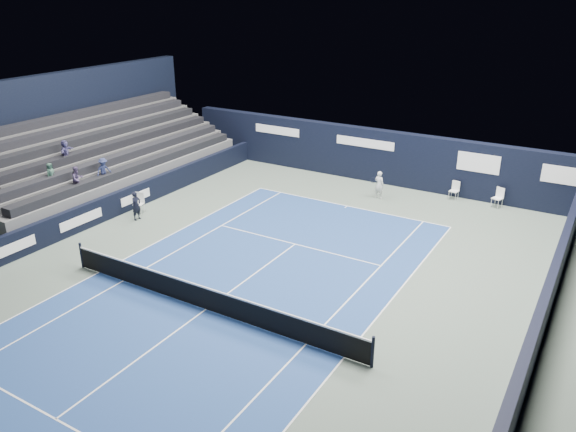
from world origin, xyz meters
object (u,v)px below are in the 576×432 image
Objects in this scene: line_judge_chair at (139,201)px; tennis_net at (205,297)px; folding_chair_back_b at (499,196)px; tennis_player at (379,185)px; folding_chair_back_a at (455,187)px.

tennis_net is (8.75, -5.66, -0.09)m from line_judge_chair.
line_judge_chair reaches higher than folding_chair_back_b.
folding_chair_back_b is 18.58m from line_judge_chair.
tennis_player reaches higher than folding_chair_back_b.
line_judge_chair reaches higher than folding_chair_back_a.
tennis_net is at bearing -93.80° from tennis_player.
folding_chair_back_b is at bearing 66.72° from tennis_net.
folding_chair_back_b is at bearing 5.44° from folding_chair_back_a.
folding_chair_back_a is at bearing 19.69° from line_judge_chair.
tennis_player is at bearing -141.53° from folding_chair_back_b.
folding_chair_back_b is at bearing 18.15° from tennis_player.
folding_chair_back_b is 1.00× the size of line_judge_chair.
line_judge_chair is at bearing -139.62° from tennis_player.
line_judge_chair is (-13.27, -10.25, -0.06)m from folding_chair_back_a.
tennis_net is at bearing -97.96° from folding_chair_back_a.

